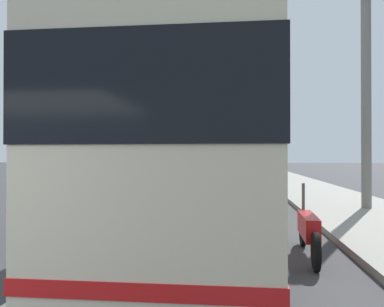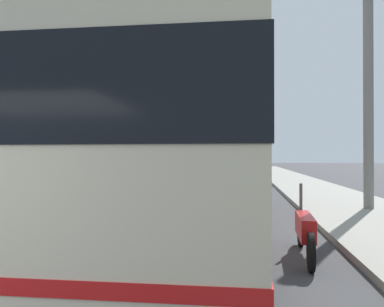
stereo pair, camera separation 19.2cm
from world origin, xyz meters
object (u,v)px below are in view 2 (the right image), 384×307
Objects in this scene: car_behind_bus at (197,167)px; car_ahead_same_lane at (190,169)px; car_oncoming at (207,165)px; motorcycle_far_end at (305,230)px; coach_bus at (201,149)px; car_side_street at (239,169)px; utility_pole at (368,97)px.

car_ahead_same_lane reaches higher than car_behind_bus.
car_behind_bus is at bearing 4.93° from car_oncoming.
car_behind_bus reaches higher than car_oncoming.
coach_bus is at bearing 45.60° from motorcycle_far_end.
coach_bus is at bearing 6.71° from car_ahead_same_lane.
car_oncoming is (44.20, 3.94, -1.31)m from coach_bus.
coach_bus is at bearing 8.58° from car_oncoming.
car_behind_bus is 5.00m from car_side_street.
utility_pole reaches higher than car_ahead_same_lane.
car_oncoming reaches higher than motorcycle_far_end.
car_ahead_same_lane reaches higher than motorcycle_far_end.
car_ahead_same_lane is (-2.74, 4.23, 0.05)m from car_side_street.
car_behind_bus is at bearing 58.39° from car_side_street.
coach_bus is 5.18× the size of motorcycle_far_end.
utility_pole reaches higher than car_side_street.
utility_pole is (-26.13, -8.50, 2.97)m from car_behind_bus.
car_behind_bus is at bearing 12.84° from motorcycle_far_end.
car_side_street is 1.08× the size of car_ahead_same_lane.
car_oncoming is at bearing -176.02° from car_behind_bus.
car_oncoming is at bearing 15.52° from car_side_street.
car_ahead_same_lane is 22.60m from utility_pole.
car_oncoming is at bearing 12.32° from utility_pole.
car_behind_bus is 1.12× the size of car_ahead_same_lane.
motorcycle_far_end is (-2.25, -2.08, -1.49)m from coach_bus.
motorcycle_far_end is 0.52× the size of car_side_street.
motorcycle_far_end is at bearing -137.22° from coach_bus.
car_side_street is at bearing 5.59° from motorcycle_far_end.
car_behind_bus is 5.40m from car_ahead_same_lane.
car_ahead_same_lane is at bearing 2.61° from car_behind_bus.
car_ahead_same_lane is (-5.40, -0.01, 0.04)m from car_behind_bus.
motorcycle_far_end is 7.26m from utility_pole.
utility_pole is at bearing 15.81° from car_oncoming.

